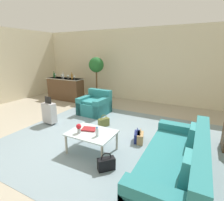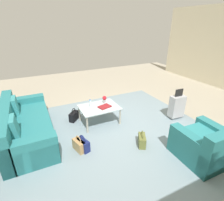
% 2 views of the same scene
% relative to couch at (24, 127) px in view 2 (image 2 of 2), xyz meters
% --- Properties ---
extents(ground_plane, '(12.00, 12.00, 0.00)m').
position_rel_couch_xyz_m(ground_plane, '(-2.19, 0.60, -0.29)').
color(ground_plane, '#A89E89').
extents(area_rug, '(5.20, 4.40, 0.01)m').
position_rel_couch_xyz_m(area_rug, '(-1.59, 0.80, -0.29)').
color(area_rug, gray).
rests_on(area_rug, ground).
extents(couch, '(0.97, 2.32, 0.84)m').
position_rel_couch_xyz_m(couch, '(0.00, 0.00, 0.00)').
color(couch, teal).
rests_on(couch, ground).
extents(armchair, '(0.94, 0.97, 0.81)m').
position_rel_couch_xyz_m(armchair, '(-3.09, 2.27, -0.00)').
color(armchair, teal).
rests_on(armchair, ground).
extents(coffee_table, '(0.99, 0.74, 0.46)m').
position_rel_couch_xyz_m(coffee_table, '(-1.79, 0.10, 0.11)').
color(coffee_table, silver).
rests_on(coffee_table, ground).
extents(water_bottle, '(0.06, 0.06, 0.20)m').
position_rel_couch_xyz_m(water_bottle, '(-1.59, 0.00, 0.26)').
color(water_bottle, silver).
rests_on(water_bottle, coffee_table).
extents(coffee_table_book, '(0.36, 0.29, 0.03)m').
position_rel_couch_xyz_m(coffee_table_book, '(-1.91, 0.18, 0.18)').
color(coffee_table_book, maroon).
rests_on(coffee_table_book, coffee_table).
extents(flower_vase, '(0.11, 0.11, 0.21)m').
position_rel_couch_xyz_m(flower_vase, '(-2.01, -0.05, 0.29)').
color(flower_vase, '#B2B7BC').
rests_on(flower_vase, coffee_table).
extents(suitcase_silver, '(0.41, 0.24, 0.85)m').
position_rel_couch_xyz_m(suitcase_silver, '(-3.79, 0.80, 0.06)').
color(suitcase_silver, '#B7B7BC').
rests_on(suitcase_silver, ground).
extents(handbag_navy, '(0.23, 0.35, 0.36)m').
position_rel_couch_xyz_m(handbag_navy, '(-1.07, 0.97, -0.16)').
color(handbag_navy, navy).
rests_on(handbag_navy, ground).
extents(handbag_black, '(0.32, 0.33, 0.36)m').
position_rel_couch_xyz_m(handbag_black, '(-1.22, -0.30, -0.16)').
color(handbag_black, black).
rests_on(handbag_black, ground).
extents(handbag_tan, '(0.22, 0.35, 0.36)m').
position_rel_couch_xyz_m(handbag_tan, '(-0.99, 0.96, -0.16)').
color(handbag_tan, tan).
rests_on(handbag_tan, ground).
extents(handbag_olive, '(0.28, 0.35, 0.36)m').
position_rel_couch_xyz_m(handbag_olive, '(-2.25, 1.39, -0.16)').
color(handbag_olive, olive).
rests_on(handbag_olive, ground).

